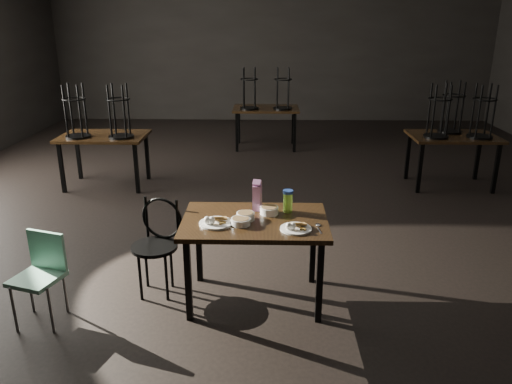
{
  "coord_description": "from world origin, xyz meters",
  "views": [
    {
      "loc": [
        -0.09,
        -5.81,
        2.33
      ],
      "look_at": [
        -0.19,
        -1.62,
        0.85
      ],
      "focal_mm": 35.0,
      "sensor_mm": 36.0,
      "label": 1
    }
  ],
  "objects_px": {
    "main_table": "(255,228)",
    "bentwood_chair": "(158,239)",
    "juice_carton": "(257,196)",
    "water_bottle": "(288,201)",
    "school_chair": "(41,270)"
  },
  "relations": [
    {
      "from": "water_bottle",
      "to": "school_chair",
      "type": "relative_size",
      "value": 0.26
    },
    {
      "from": "water_bottle",
      "to": "school_chair",
      "type": "xyz_separation_m",
      "value": [
        -1.96,
        -0.52,
        -0.41
      ]
    },
    {
      "from": "bentwood_chair",
      "to": "water_bottle",
      "type": "bearing_deg",
      "value": 17.14
    },
    {
      "from": "juice_carton",
      "to": "bentwood_chair",
      "type": "distance_m",
      "value": 0.95
    },
    {
      "from": "main_table",
      "to": "bentwood_chair",
      "type": "relative_size",
      "value": 1.42
    },
    {
      "from": "school_chair",
      "to": "main_table",
      "type": "bearing_deg",
      "value": 28.75
    },
    {
      "from": "water_bottle",
      "to": "bentwood_chair",
      "type": "bearing_deg",
      "value": -178.02
    },
    {
      "from": "main_table",
      "to": "bentwood_chair",
      "type": "bearing_deg",
      "value": 170.46
    },
    {
      "from": "water_bottle",
      "to": "main_table",
      "type": "bearing_deg",
      "value": -146.58
    },
    {
      "from": "school_chair",
      "to": "juice_carton",
      "type": "bearing_deg",
      "value": 35.32
    },
    {
      "from": "juice_carton",
      "to": "main_table",
      "type": "bearing_deg",
      "value": -94.13
    },
    {
      "from": "juice_carton",
      "to": "school_chair",
      "type": "bearing_deg",
      "value": -162.17
    },
    {
      "from": "water_bottle",
      "to": "juice_carton",
      "type": "bearing_deg",
      "value": 173.74
    },
    {
      "from": "bentwood_chair",
      "to": "school_chair",
      "type": "relative_size",
      "value": 1.15
    },
    {
      "from": "juice_carton",
      "to": "water_bottle",
      "type": "bearing_deg",
      "value": -6.26
    }
  ]
}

